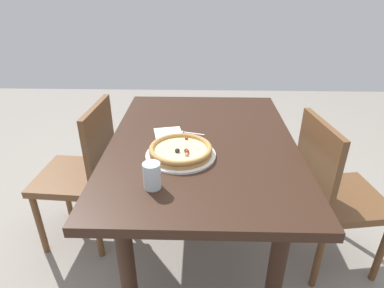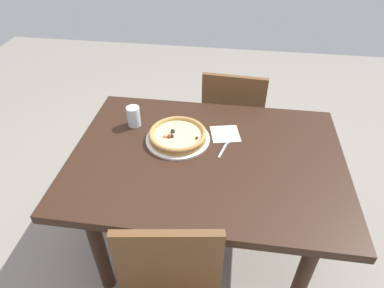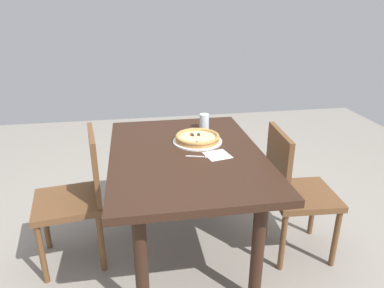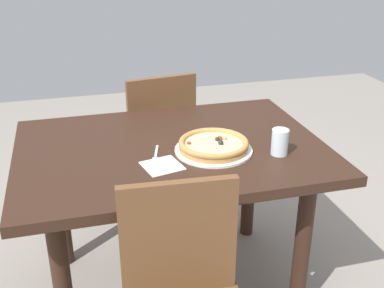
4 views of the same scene
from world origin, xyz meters
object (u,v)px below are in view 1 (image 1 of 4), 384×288
Objects in this scene: chair_near at (332,192)px; napkin at (168,133)px; fork at (186,133)px; plate at (181,155)px; drinking_glass at (152,176)px; pizza at (181,150)px; dining_table at (202,158)px; chair_far at (84,170)px.

napkin is (0.13, 0.85, 0.26)m from chair_near.
fork reaches higher than napkin.
drinking_glass is (-0.25, 0.09, 0.05)m from plate.
pizza is 0.27m from drinking_glass.
dining_table is 12.01× the size of drinking_glass.
dining_table is at bearing -32.06° from pizza.
fork is 0.50m from drinking_glass.
plate reaches higher than dining_table.
pizza reaches higher than dining_table.
pizza is at bearing 101.70° from fork.
dining_table is at bearing -112.94° from napkin.
drinking_glass reaches higher than pizza.
plate is 1.96× the size of fork.
chair_near is at bearing -95.04° from dining_table.
fork is (0.24, -0.01, -0.00)m from plate.
plate is at bearing 147.87° from dining_table.
chair_near is 5.31× the size of fork.
chair_near reaches higher than pizza.
fork is (0.14, 0.76, 0.26)m from chair_near.
chair_near is at bearing -68.22° from drinking_glass.
drinking_glass reaches higher than plate.
plate reaches higher than fork.
chair_far is 0.64m from fork.
chair_near reaches higher than drinking_glass.
chair_far is 8.12× the size of drinking_glass.
chair_near reaches higher than fork.
plate is 0.24m from fork.
plate is 2.28× the size of napkin.
napkin is (0.07, 0.18, 0.10)m from dining_table.
napkin is at bearing 18.73° from pizza.
dining_table is at bearing -103.25° from chair_near.
plate is (-0.16, 0.10, 0.10)m from dining_table.
drinking_glass is at bearing 178.07° from napkin.
dining_table is 0.21m from plate.
drinking_glass is 0.76× the size of napkin.
chair_far is 5.31× the size of fork.
chair_far is 2.71× the size of plate.
chair_near is at bearing -82.80° from plate.
plate is at bearing -20.84° from drinking_glass.
napkin is (0.23, 0.08, -0.03)m from pizza.
chair_near is at bearing -175.40° from fork.
plate is (-0.10, 0.77, 0.26)m from chair_near.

